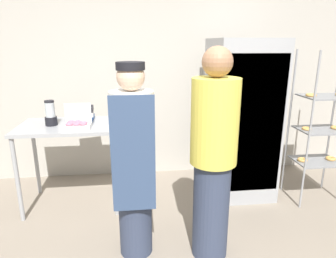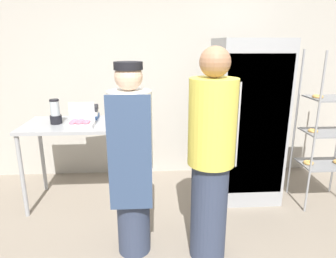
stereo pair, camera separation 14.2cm
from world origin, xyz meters
name	(u,v)px [view 2 (the right image)]	position (x,y,z in m)	size (l,w,h in m)	color
back_wall	(169,65)	(0.00, 2.22, 1.48)	(6.40, 0.12, 2.96)	#B7B2A8
refrigerator	(246,120)	(0.84, 1.48, 0.91)	(0.72, 0.77, 1.82)	#9EA0A5
baking_rack	(328,132)	(1.68, 1.22, 0.84)	(0.56, 0.45, 1.70)	#93969B
prep_counter	(74,133)	(-1.09, 1.40, 0.81)	(1.04, 0.68, 0.93)	#9EA0A5
donut_box	(80,123)	(-0.97, 1.23, 0.98)	(0.27, 0.20, 0.24)	white
blender_pitcher	(55,113)	(-1.26, 1.39, 1.05)	(0.12, 0.12, 0.26)	black
binder_stack	(85,112)	(-1.00, 1.60, 1.00)	(0.30, 0.24, 0.14)	#2D5193
person_baker	(132,160)	(-0.41, 0.49, 0.85)	(0.35, 0.36, 1.63)	#333D56
person_customer	(211,158)	(0.22, 0.39, 0.89)	(0.37, 0.37, 1.75)	#333D56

